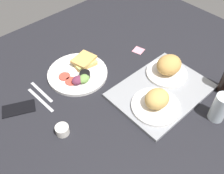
# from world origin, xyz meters

# --- Properties ---
(ground_plane) EXTENTS (1.90, 1.50, 0.03)m
(ground_plane) POSITION_xyz_m (0.00, 0.00, -0.01)
(ground_plane) COLOR black
(serving_tray) EXTENTS (0.45, 0.33, 0.02)m
(serving_tray) POSITION_xyz_m (-0.16, 0.18, 0.01)
(serving_tray) COLOR gray
(serving_tray) RESTS_ON ground_plane
(bread_plate_near) EXTENTS (0.20, 0.20, 0.10)m
(bread_plate_near) POSITION_xyz_m (-0.26, 0.13, 0.06)
(bread_plate_near) COLOR white
(bread_plate_near) RESTS_ON serving_tray
(bread_plate_far) EXTENTS (0.22, 0.22, 0.09)m
(bread_plate_far) POSITION_xyz_m (-0.06, 0.23, 0.05)
(bread_plate_far) COLOR white
(bread_plate_far) RESTS_ON serving_tray
(plate_with_salad) EXTENTS (0.30, 0.30, 0.05)m
(plate_with_salad) POSITION_xyz_m (0.06, -0.17, 0.02)
(plate_with_salad) COLOR white
(plate_with_salad) RESTS_ON ground_plane
(drinking_glass) EXTENTS (0.07, 0.07, 0.13)m
(drinking_glass) POSITION_xyz_m (-0.22, 0.44, 0.07)
(drinking_glass) COLOR silver
(drinking_glass) RESTS_ON ground_plane
(espresso_cup) EXTENTS (0.06, 0.06, 0.04)m
(espresso_cup) POSITION_xyz_m (0.32, 0.06, 0.02)
(espresso_cup) COLOR silver
(espresso_cup) RESTS_ON ground_plane
(fork) EXTENTS (0.02, 0.17, 0.01)m
(fork) POSITION_xyz_m (0.27, -0.20, 0.00)
(fork) COLOR #B7B7BC
(fork) RESTS_ON ground_plane
(knife) EXTENTS (0.02, 0.19, 0.01)m
(knife) POSITION_xyz_m (0.30, -0.16, 0.00)
(knife) COLOR #B7B7BC
(knife) RESTS_ON ground_plane
(cell_phone) EXTENTS (0.16, 0.13, 0.01)m
(cell_phone) POSITION_xyz_m (0.39, -0.18, 0.00)
(cell_phone) COLOR black
(cell_phone) RESTS_ON ground_plane
(sticky_note) EXTENTS (0.07, 0.07, 0.00)m
(sticky_note) POSITION_xyz_m (-0.30, -0.10, 0.00)
(sticky_note) COLOR pink
(sticky_note) RESTS_ON ground_plane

